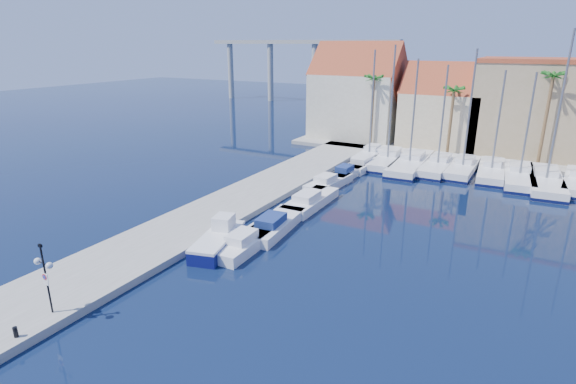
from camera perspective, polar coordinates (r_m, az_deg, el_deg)
name	(u,v)px	position (r m, az deg, el deg)	size (l,w,h in m)	color
ground	(207,322)	(24.40, -10.27, -15.96)	(260.00, 260.00, 0.00)	black
quay_west	(224,208)	(38.77, -8.09, -2.05)	(6.00, 77.00, 0.50)	gray
shore_north	(504,152)	(64.73, 25.69, 4.58)	(54.00, 16.00, 0.50)	gray
lamp_post	(44,268)	(25.64, -28.55, -8.50)	(1.31, 0.36, 3.85)	black
bollard	(16,332)	(25.50, -31.31, -14.96)	(0.21, 0.21, 0.53)	black
fishing_boat	(219,239)	(31.83, -8.78, -5.91)	(3.36, 6.13, 2.04)	#0E1153
motorboat_west_0	(246,242)	(31.61, -5.36, -6.28)	(2.26, 6.44, 1.40)	white
motorboat_west_1	(274,224)	(34.35, -1.73, -4.14)	(2.90, 7.24, 1.40)	white
motorboat_west_2	(310,201)	(39.49, 2.80, -1.10)	(2.32, 7.25, 1.40)	white
motorboat_west_3	(328,183)	(44.74, 5.15, 1.20)	(2.69, 6.69, 1.40)	white
motorboat_west_4	(346,173)	(48.39, 7.42, 2.44)	(2.08, 5.98, 1.40)	white
motorboat_west_5	(363,164)	(52.36, 9.55, 3.57)	(2.66, 7.35, 1.40)	white
motorboat_west_6	(383,153)	(57.88, 11.98, 4.83)	(2.88, 7.14, 1.40)	white
sailboat_0	(370,154)	(56.68, 10.41, 4.77)	(2.40, 8.35, 12.97)	white
sailboat_1	(389,159)	(54.67, 12.66, 4.09)	(3.12, 10.23, 13.52)	white
sailboat_2	(411,163)	(53.68, 15.31, 3.58)	(3.58, 12.11, 12.12)	white
sailboat_3	(439,165)	(53.61, 18.58, 3.27)	(2.86, 10.19, 11.53)	white
sailboat_4	(463,167)	(53.51, 21.36, 2.96)	(2.68, 9.69, 13.17)	white
sailboat_5	(491,170)	(53.42, 24.40, 2.52)	(3.32, 10.09, 11.12)	white
sailboat_6	(519,175)	(52.64, 27.29, 1.88)	(3.71, 11.00, 11.04)	white
sailboat_7	(545,180)	(52.10, 29.87, 1.35)	(4.00, 11.87, 14.95)	white
building_0	(358,95)	(66.85, 8.82, 12.02)	(12.30, 9.00, 13.50)	beige
building_1	(443,110)	(63.81, 19.03, 9.85)	(10.30, 8.00, 11.00)	#C5B18B
building_2	(538,107)	(63.67, 29.14, 9.41)	(14.20, 10.20, 11.50)	#9D8860
palm_0	(374,81)	(60.59, 10.85, 13.71)	(2.60, 2.60, 10.15)	brown
palm_1	(454,92)	(58.26, 20.32, 11.82)	(2.60, 2.60, 9.15)	brown
palm_2	(553,79)	(57.36, 30.60, 12.26)	(2.60, 2.60, 11.15)	brown
viaduct	(295,59)	(110.51, 0.94, 16.58)	(48.00, 2.20, 14.45)	#9E9E99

